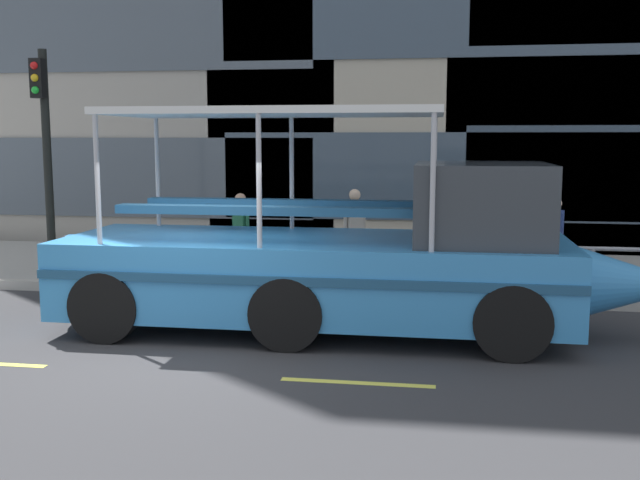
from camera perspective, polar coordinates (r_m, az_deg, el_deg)
name	(u,v)px	position (r m, az deg, el deg)	size (l,w,h in m)	color
ground_plane	(193,345)	(10.45, -9.68, -7.94)	(120.00, 120.00, 0.00)	#333335
sidewalk	(280,268)	(15.70, -3.12, -2.18)	(32.00, 4.80, 0.18)	#A8A59E
curb_edge	(250,292)	(13.33, -5.39, -4.02)	(32.00, 0.18, 0.18)	#B2ADA3
lane_centreline	(160,372)	(9.35, -12.14, -9.89)	(25.80, 0.12, 0.01)	#DBD64C
curb_guardrail	(367,257)	(13.19, 3.59, -1.27)	(11.55, 0.09, 0.82)	#9EA0A8
traffic_light_pole	(45,141)	(15.05, -20.33, 7.15)	(0.24, 0.46, 4.28)	black
duck_tour_boat	(350,260)	(10.83, 2.33, -1.52)	(9.14, 2.57, 3.24)	#388CD1
pedestrian_near_bow	(555,230)	(14.76, 17.58, 0.77)	(0.28, 0.39, 1.52)	#47423D
pedestrian_mid_left	(355,222)	(14.60, 2.67, 1.36)	(0.41, 0.32, 1.65)	#1E2338
pedestrian_mid_right	(241,226)	(14.50, -6.09, 1.11)	(0.40, 0.30, 1.58)	black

